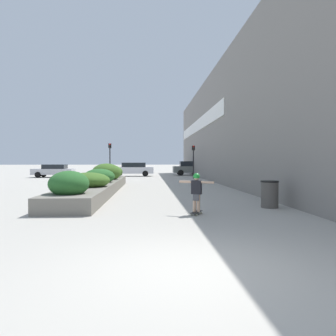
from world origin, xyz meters
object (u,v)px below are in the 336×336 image
Objects in this scene: skateboarder at (196,188)px; car_rightmost at (191,168)px; traffic_light_left at (110,155)px; skateboard at (196,212)px; traffic_light_right at (193,156)px; trash_bin at (270,194)px; car_leftmost at (133,169)px; car_center_right at (256,170)px; car_center_left at (54,170)px.

skateboarder is 0.28× the size of car_rightmost.
traffic_light_left is at bearing 129.81° from skateboarder.
skateboard is 0.23× the size of traffic_light_right.
car_rightmost is (3.55, 28.82, 0.81)m from skateboard.
skateboard is 0.77m from skateboarder.
skateboarder reaches higher than trash_bin.
traffic_light_right reaches higher than car_rightmost.
car_rightmost is at bearing -73.23° from car_leftmost.
car_leftmost is 5.52m from traffic_light_left.
trash_bin is at bearing -166.08° from car_leftmost.
traffic_light_left reaches higher than trash_bin.
traffic_light_left is 1.06× the size of traffic_light_right.
skateboarder is at bearing -172.79° from car_leftmost.
trash_bin is (2.90, 1.36, 0.43)m from skateboard.
car_rightmost is (6.93, 2.09, 0.07)m from car_leftmost.
trash_bin is 27.47m from car_rightmost.
skateboarder is 0.36× the size of traffic_light_left.
car_center_right is (13.54, -1.90, -0.06)m from car_leftmost.
traffic_light_right reaches higher than skateboard.
car_center_left reaches higher than skateboard.
car_center_left reaches higher than skateboarder.
car_center_right reaches higher than trash_bin.
car_center_right is at bearing 58.83° from car_rightmost.
car_center_left is 1.21× the size of traffic_light_left.
car_leftmost reaches higher than trash_bin.
trash_bin is at bearing 51.15° from skateboard.
car_center_left is at bearing 167.03° from traffic_light_right.
car_center_left is 0.93× the size of car_rightmost.
skateboarder is 29.04m from car_rightmost.
car_center_right is at bearing 93.80° from skateboard.
car_rightmost is (15.11, 4.16, 0.15)m from car_center_left.
skateboard is at bearing -154.88° from car_center_left.
skateboarder is at bearing -63.96° from skateboard.
car_rightmost is 7.63m from traffic_light_right.
car_center_left is at bearing 121.84° from trash_bin.
car_rightmost is at bearing 88.65° from trash_bin.
trash_bin is 26.14m from car_leftmost.
traffic_light_right is at bearing -3.20° from traffic_light_left.
traffic_light_right is at bearing 108.56° from skateboard.
car_leftmost is at bearing 103.92° from trash_bin.
trash_bin reaches higher than skateboard.
traffic_light_left is (6.22, -2.85, 1.62)m from car_center_left.
car_leftmost is at bearing 138.97° from traffic_light_right.
car_center_right is at bearing 72.83° from trash_bin.
skateboarder is 26.82m from car_center_right.
car_center_right is at bearing 93.80° from skateboarder.
skateboard is at bearing -7.03° from car_rightmost.
car_rightmost is at bearing 38.27° from traffic_light_left.
car_leftmost reaches higher than skateboarder.
car_center_left is at bearing 141.16° from skateboarder.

